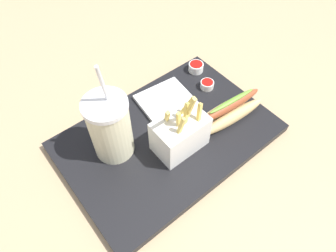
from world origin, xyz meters
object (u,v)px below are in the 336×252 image
fries_basket (180,133)px  hot_dog_1 (229,111)px  ketchup_cup_1 (196,67)px  ketchup_cup_2 (207,84)px  soda_cup (110,128)px  napkin_stack (166,101)px

fries_basket → hot_dog_1: (0.14, -0.01, -0.02)m
ketchup_cup_1 → ketchup_cup_2: size_ratio=1.15×
hot_dog_1 → ketchup_cup_2: size_ratio=5.41×
ketchup_cup_1 → soda_cup: bearing=-166.3°
soda_cup → ketchup_cup_1: bearing=13.7°
soda_cup → ketchup_cup_2: (0.28, 0.01, -0.06)m
hot_dog_1 → fries_basket: bearing=175.4°
soda_cup → napkin_stack: bearing=11.0°
hot_dog_1 → ketchup_cup_1: bearing=73.4°
fries_basket → ketchup_cup_1: bearing=39.6°
ketchup_cup_2 → napkin_stack: ketchup_cup_2 is taller
fries_basket → hot_dog_1: 0.14m
napkin_stack → soda_cup: bearing=-169.0°
ketchup_cup_1 → napkin_stack: size_ratio=0.32×
ketchup_cup_1 → hot_dog_1: bearing=-106.6°
ketchup_cup_2 → napkin_stack: bearing=168.3°
soda_cup → fries_basket: (0.11, -0.08, -0.03)m
ketchup_cup_1 → napkin_stack: 0.14m
soda_cup → hot_dog_1: bearing=-20.3°
hot_dog_1 → ketchup_cup_2: 0.11m
hot_dog_1 → ketchup_cup_2: hot_dog_1 is taller
soda_cup → napkin_stack: 0.18m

